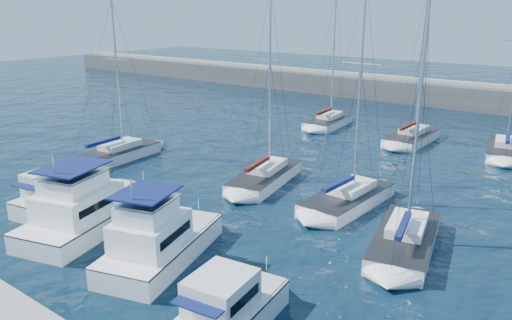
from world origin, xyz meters
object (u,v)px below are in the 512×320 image
Objects in this scene: motor_yacht_stbd_outer at (228,311)px; sailboat_mid_e at (405,240)px; sailboat_mid_a at (117,154)px; sailboat_mid_d at (348,198)px; motor_yacht_port_inner at (88,211)px; sailboat_back_a at (328,122)px; sailboat_mid_c at (265,177)px; motor_yacht_stbd_inner at (158,242)px; sailboat_back_c at (506,150)px; sailboat_back_b at (412,137)px; motor_yacht_port_outer at (58,195)px.

sailboat_mid_e reaches higher than motor_yacht_stbd_outer.
motor_yacht_stbd_outer is 27.31m from sailboat_mid_a.
motor_yacht_stbd_outer is at bearing -78.05° from sailboat_mid_d.
sailboat_back_a is at bearing 77.76° from motor_yacht_port_inner.
sailboat_back_a reaches higher than sailboat_mid_a.
sailboat_back_a is (-12.97, 20.45, 0.02)m from sailboat_mid_d.
motor_yacht_port_inner is at bearing -117.22° from sailboat_mid_c.
sailboat_mid_c reaches higher than motor_yacht_stbd_inner.
sailboat_back_c is at bearing 46.81° from motor_yacht_port_inner.
sailboat_mid_d is at bearing 33.86° from motor_yacht_port_inner.
motor_yacht_stbd_outer is 0.38× the size of sailboat_back_a.
motor_yacht_port_inner is 18.88m from sailboat_mid_e.
motor_yacht_stbd_inner is 32.49m from sailboat_back_b.
sailboat_back_b is (10.28, -1.27, -0.02)m from sailboat_back_a.
motor_yacht_stbd_inner is 0.53× the size of sailboat_back_c.
sailboat_mid_c is 13.42m from sailboat_mid_e.
sailboat_mid_e is 23.42m from sailboat_back_c.
sailboat_mid_a is 28.81m from sailboat_back_b.
motor_yacht_port_outer is 0.43× the size of sailboat_back_a.
motor_yacht_stbd_inner is at bearing -92.40° from sailboat_back_b.
motor_yacht_port_outer is 33.84m from sailboat_back_b.
motor_yacht_stbd_outer is 0.40× the size of sailboat_mid_c.
motor_yacht_port_inner is 1.78× the size of motor_yacht_stbd_outer.
sailboat_back_a reaches higher than sailboat_mid_d.
motor_yacht_port_inner is at bearing 159.88° from motor_yacht_stbd_inner.
motor_yacht_stbd_inner is 0.57× the size of sailboat_mid_d.
sailboat_mid_c reaches higher than motor_yacht_port_inner.
motor_yacht_stbd_inner is 0.57× the size of sailboat_back_b.
sailboat_mid_d is (21.61, 2.55, 0.02)m from sailboat_mid_a.
motor_yacht_port_outer is 0.44× the size of sailboat_mid_e.
sailboat_back_b is at bearing 58.23° from motor_yacht_port_outer.
motor_yacht_stbd_inner is at bearing 154.04° from motor_yacht_stbd_outer.
sailboat_back_c is at bearing 46.40° from motor_yacht_port_outer.
motor_yacht_port_outer is 14.93m from sailboat_mid_c.
sailboat_mid_e is at bearing -57.93° from sailboat_back_a.
motor_yacht_stbd_inner is (6.64, -0.37, 0.00)m from motor_yacht_port_inner.
sailboat_back_a reaches higher than sailboat_mid_c.
motor_yacht_stbd_inner is at bearing -105.14° from sailboat_mid_d.
motor_yacht_stbd_outer is at bearing -35.57° from motor_yacht_stbd_inner.
sailboat_mid_c is 0.95× the size of sailboat_back_a.
sailboat_mid_c reaches higher than motor_yacht_stbd_outer.
motor_yacht_stbd_inner is at bearing -15.28° from motor_yacht_port_outer.
sailboat_back_a is (-18.47, 24.25, 0.01)m from sailboat_mid_e.
motor_yacht_stbd_inner is at bearing -18.78° from motor_yacht_port_inner.
motor_yacht_stbd_inner is at bearing -117.79° from sailboat_back_c.
sailboat_mid_d is (15.41, 12.18, -0.41)m from motor_yacht_port_outer.
sailboat_back_b is (4.58, 18.85, 0.00)m from sailboat_mid_c.
sailboat_mid_d is at bearing 1.83° from sailboat_mid_a.
motor_yacht_stbd_outer is 35.35m from sailboat_back_c.
sailboat_mid_d reaches higher than motor_yacht_stbd_outer.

